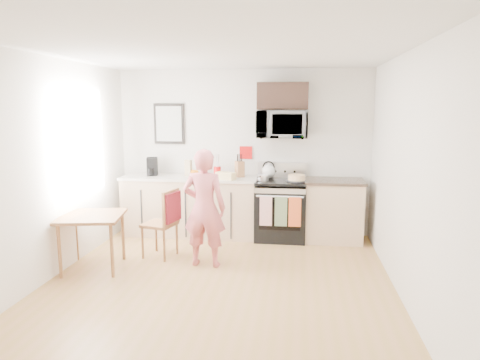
# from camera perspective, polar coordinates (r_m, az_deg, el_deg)

# --- Properties ---
(floor) EXTENTS (4.60, 4.60, 0.00)m
(floor) POSITION_cam_1_polar(r_m,az_deg,el_deg) (4.97, -3.20, -14.26)
(floor) COLOR #A27A3E
(floor) RESTS_ON ground
(back_wall) EXTENTS (4.00, 0.04, 2.60)m
(back_wall) POSITION_cam_1_polar(r_m,az_deg,el_deg) (6.85, 0.38, 3.69)
(back_wall) COLOR silver
(back_wall) RESTS_ON floor
(front_wall) EXTENTS (4.00, 0.04, 2.60)m
(front_wall) POSITION_cam_1_polar(r_m,az_deg,el_deg) (2.44, -13.96, -7.75)
(front_wall) COLOR silver
(front_wall) RESTS_ON floor
(left_wall) EXTENTS (0.04, 4.60, 2.60)m
(left_wall) POSITION_cam_1_polar(r_m,az_deg,el_deg) (5.36, -24.84, 1.10)
(left_wall) COLOR silver
(left_wall) RESTS_ON floor
(right_wall) EXTENTS (0.04, 4.60, 2.60)m
(right_wall) POSITION_cam_1_polar(r_m,az_deg,el_deg) (4.65, 21.61, 0.12)
(right_wall) COLOR silver
(right_wall) RESTS_ON floor
(ceiling) EXTENTS (4.00, 4.60, 0.04)m
(ceiling) POSITION_cam_1_polar(r_m,az_deg,el_deg) (4.58, -3.52, 16.98)
(ceiling) COLOR silver
(ceiling) RESTS_ON back_wall
(window) EXTENTS (0.06, 1.40, 1.50)m
(window) POSITION_cam_1_polar(r_m,az_deg,el_deg) (6.00, -20.61, 4.61)
(window) COLOR white
(window) RESTS_ON left_wall
(cabinet_left) EXTENTS (2.10, 0.60, 0.90)m
(cabinet_left) POSITION_cam_1_polar(r_m,az_deg,el_deg) (6.85, -6.61, -3.58)
(cabinet_left) COLOR tan
(cabinet_left) RESTS_ON floor
(countertop_left) EXTENTS (2.14, 0.64, 0.04)m
(countertop_left) POSITION_cam_1_polar(r_m,az_deg,el_deg) (6.76, -6.69, 0.30)
(countertop_left) COLOR beige
(countertop_left) RESTS_ON cabinet_left
(cabinet_right) EXTENTS (0.84, 0.60, 0.90)m
(cabinet_right) POSITION_cam_1_polar(r_m,az_deg,el_deg) (6.67, 12.34, -4.13)
(cabinet_right) COLOR tan
(cabinet_right) RESTS_ON floor
(countertop_right) EXTENTS (0.88, 0.64, 0.04)m
(countertop_right) POSITION_cam_1_polar(r_m,az_deg,el_deg) (6.57, 12.49, -0.14)
(countertop_right) COLOR black
(countertop_right) RESTS_ON cabinet_right
(range) EXTENTS (0.76, 0.70, 1.16)m
(range) POSITION_cam_1_polar(r_m,az_deg,el_deg) (6.63, 5.43, -4.14)
(range) COLOR black
(range) RESTS_ON floor
(microwave) EXTENTS (0.76, 0.51, 0.42)m
(microwave) POSITION_cam_1_polar(r_m,az_deg,el_deg) (6.55, 5.66, 7.40)
(microwave) COLOR silver
(microwave) RESTS_ON back_wall
(upper_cabinet) EXTENTS (0.76, 0.35, 0.40)m
(upper_cabinet) POSITION_cam_1_polar(r_m,az_deg,el_deg) (6.59, 5.73, 11.07)
(upper_cabinet) COLOR black
(upper_cabinet) RESTS_ON back_wall
(wall_art) EXTENTS (0.50, 0.04, 0.65)m
(wall_art) POSITION_cam_1_polar(r_m,az_deg,el_deg) (7.05, -9.43, 7.40)
(wall_art) COLOR black
(wall_art) RESTS_ON back_wall
(wall_trivet) EXTENTS (0.20, 0.02, 0.20)m
(wall_trivet) POSITION_cam_1_polar(r_m,az_deg,el_deg) (6.83, 0.78, 3.68)
(wall_trivet) COLOR #AE0E0E
(wall_trivet) RESTS_ON back_wall
(person) EXTENTS (0.56, 0.38, 1.51)m
(person) POSITION_cam_1_polar(r_m,az_deg,el_deg) (5.44, -4.78, -3.75)
(person) COLOR #BB334B
(person) RESTS_ON floor
(dining_table) EXTENTS (0.76, 0.76, 0.70)m
(dining_table) POSITION_cam_1_polar(r_m,az_deg,el_deg) (5.66, -19.15, -5.21)
(dining_table) COLOR brown
(dining_table) RESTS_ON floor
(chair) EXTENTS (0.51, 0.48, 0.93)m
(chair) POSITION_cam_1_polar(r_m,az_deg,el_deg) (5.81, -9.62, -4.54)
(chair) COLOR brown
(chair) RESTS_ON floor
(knife_block) EXTENTS (0.17, 0.19, 0.24)m
(knife_block) POSITION_cam_1_polar(r_m,az_deg,el_deg) (6.67, -0.05, 1.48)
(knife_block) COLOR brown
(knife_block) RESTS_ON countertop_left
(utensil_crock) EXTENTS (0.12, 0.12, 0.35)m
(utensil_crock) POSITION_cam_1_polar(r_m,az_deg,el_deg) (6.79, -3.05, 1.74)
(utensil_crock) COLOR #AE0E0E
(utensil_crock) RESTS_ON countertop_left
(fruit_bowl) EXTENTS (0.24, 0.24, 0.09)m
(fruit_bowl) POSITION_cam_1_polar(r_m,az_deg,el_deg) (6.82, -6.18, 0.88)
(fruit_bowl) COLOR white
(fruit_bowl) RESTS_ON countertop_left
(milk_carton) EXTENTS (0.11, 0.11, 0.25)m
(milk_carton) POSITION_cam_1_polar(r_m,az_deg,el_deg) (6.83, -6.89, 1.62)
(milk_carton) COLOR tan
(milk_carton) RESTS_ON countertop_left
(coffee_maker) EXTENTS (0.21, 0.26, 0.29)m
(coffee_maker) POSITION_cam_1_polar(r_m,az_deg,el_deg) (6.96, -11.65, 1.72)
(coffee_maker) COLOR black
(coffee_maker) RESTS_ON countertop_left
(bread_bag) EXTENTS (0.33, 0.25, 0.11)m
(bread_bag) POSITION_cam_1_polar(r_m,az_deg,el_deg) (6.45, -1.92, 0.57)
(bread_bag) COLOR tan
(bread_bag) RESTS_ON countertop_left
(cake) EXTENTS (0.30, 0.30, 0.10)m
(cake) POSITION_cam_1_polar(r_m,az_deg,el_deg) (6.41, 7.56, 0.24)
(cake) COLOR black
(cake) RESTS_ON range
(kettle) EXTENTS (0.21, 0.21, 0.27)m
(kettle) POSITION_cam_1_polar(r_m,az_deg,el_deg) (6.64, 3.83, 1.22)
(kettle) COLOR white
(kettle) RESTS_ON range
(pot) EXTENTS (0.18, 0.29, 0.09)m
(pot) POSITION_cam_1_polar(r_m,az_deg,el_deg) (6.42, 3.03, 0.29)
(pot) COLOR silver
(pot) RESTS_ON range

